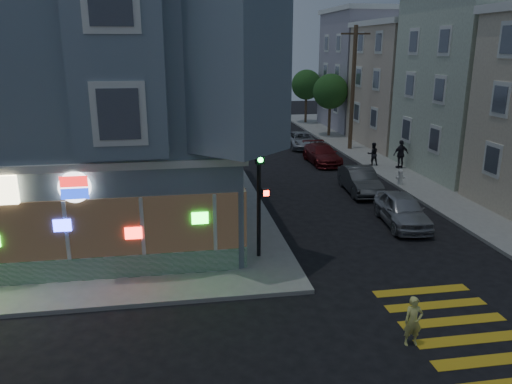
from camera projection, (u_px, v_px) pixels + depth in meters
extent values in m
plane|color=black|center=(229.00, 337.00, 13.68)|extent=(120.00, 120.00, 0.00)
cube|color=gray|center=(488.00, 147.00, 39.03)|extent=(24.00, 42.00, 0.15)
cube|color=slate|center=(61.00, 95.00, 21.58)|extent=(14.00, 14.00, 11.00)
cube|color=silver|center=(65.00, 133.00, 22.05)|extent=(14.30, 14.30, 0.25)
cube|color=#196B33|center=(33.00, 272.00, 16.34)|extent=(13.60, 0.12, 0.80)
cube|color=#382B1E|center=(28.00, 232.00, 15.94)|extent=(13.60, 0.10, 2.00)
cylinder|color=white|center=(75.00, 187.00, 15.71)|extent=(1.00, 0.12, 1.00)
cube|color=beige|center=(440.00, 86.00, 39.10)|extent=(12.00, 8.60, 9.00)
cube|color=#948E9C|center=(392.00, 71.00, 47.41)|extent=(12.00, 8.60, 10.50)
cylinder|color=#4C3826|center=(353.00, 89.00, 36.98)|extent=(0.30, 0.30, 9.00)
cube|color=#4C3826|center=(356.00, 34.00, 35.89)|extent=(2.20, 0.12, 0.12)
cylinder|color=#4C3826|center=(329.00, 117.00, 43.51)|extent=(0.24, 0.24, 3.20)
sphere|color=#204A1A|center=(330.00, 91.00, 42.89)|extent=(3.00, 3.00, 3.00)
cylinder|color=#4C3826|center=(306.00, 107.00, 51.09)|extent=(0.24, 0.24, 3.20)
sphere|color=#204A1A|center=(306.00, 85.00, 50.47)|extent=(3.00, 3.00, 3.00)
imported|color=#E6E676|center=(413.00, 321.00, 13.15)|extent=(0.52, 0.36, 1.38)
imported|color=black|center=(373.00, 154.00, 32.65)|extent=(0.73, 0.57, 1.50)
imported|color=#232128|center=(401.00, 154.00, 31.82)|extent=(1.11, 0.59, 1.81)
imported|color=#9C9FA4|center=(402.00, 210.00, 22.09)|extent=(2.13, 4.32, 1.42)
imported|color=#3A3D3F|center=(360.00, 180.00, 27.02)|extent=(1.75, 4.28, 1.38)
imported|color=maroon|center=(322.00, 154.00, 33.81)|extent=(1.93, 4.48, 1.29)
imported|color=#A3A7AE|center=(302.00, 140.00, 39.11)|extent=(2.19, 4.43, 1.21)
cylinder|color=black|center=(259.00, 198.00, 18.01)|extent=(0.15, 0.15, 4.53)
cube|color=black|center=(260.00, 151.00, 17.32)|extent=(0.31, 0.28, 0.95)
sphere|color=black|center=(261.00, 143.00, 17.10)|extent=(0.18, 0.18, 0.18)
sphere|color=black|center=(261.00, 151.00, 17.18)|extent=(0.18, 0.18, 0.18)
sphere|color=#19F23F|center=(261.00, 160.00, 17.27)|extent=(0.18, 0.18, 0.18)
cube|color=black|center=(266.00, 192.00, 17.82)|extent=(0.31, 0.21, 0.29)
cube|color=#FF2614|center=(266.00, 193.00, 17.73)|extent=(0.20, 0.02, 0.20)
cylinder|color=silver|center=(400.00, 178.00, 28.22)|extent=(0.27, 0.27, 0.67)
sphere|color=silver|center=(401.00, 172.00, 28.11)|extent=(0.29, 0.29, 0.29)
cylinder|color=silver|center=(400.00, 177.00, 28.20)|extent=(0.50, 0.13, 0.13)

